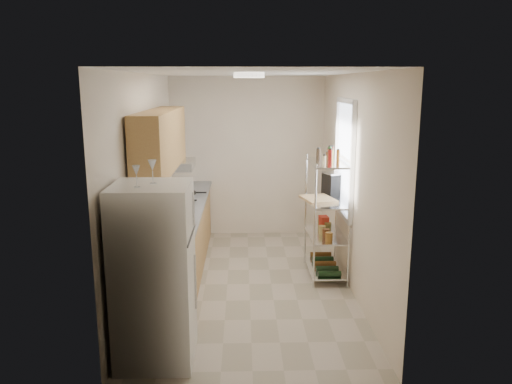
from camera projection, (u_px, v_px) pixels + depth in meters
room at (249, 183)px, 6.03m from camera, size 2.52×4.42×2.62m
counter_run at (180, 240)px, 6.61m from camera, size 0.63×3.51×0.90m
upper_cabinets at (161, 141)px, 5.99m from camera, size 0.33×2.20×0.72m
range_hood at (176, 164)px, 6.86m from camera, size 0.50×0.60×0.12m
window at (345, 158)px, 6.35m from camera, size 0.06×1.00×1.46m
bakers_rack at (327, 193)px, 6.38m from camera, size 0.45×0.90×1.73m
ceiling_dome at (249, 75)px, 5.46m from camera, size 0.34×0.34×0.05m
refrigerator at (154, 274)px, 4.44m from camera, size 0.67×0.67×1.64m
wine_glass_a at (136, 176)px, 4.12m from camera, size 0.07×0.07×0.19m
wine_glass_b at (153, 172)px, 4.27m from camera, size 0.07×0.07×0.21m
rice_cooker at (177, 204)px, 6.26m from camera, size 0.26×0.26×0.21m
frying_pan_large at (174, 202)px, 6.70m from camera, size 0.34×0.34×0.05m
frying_pan_small at (189, 193)px, 7.27m from camera, size 0.21×0.21×0.04m
cutting_board at (318, 199)px, 6.41m from camera, size 0.47×0.54×0.03m
espresso_machine at (332, 183)px, 6.70m from camera, size 0.25×0.31×0.31m
storage_bag at (324, 222)px, 6.72m from camera, size 0.13×0.16×0.17m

